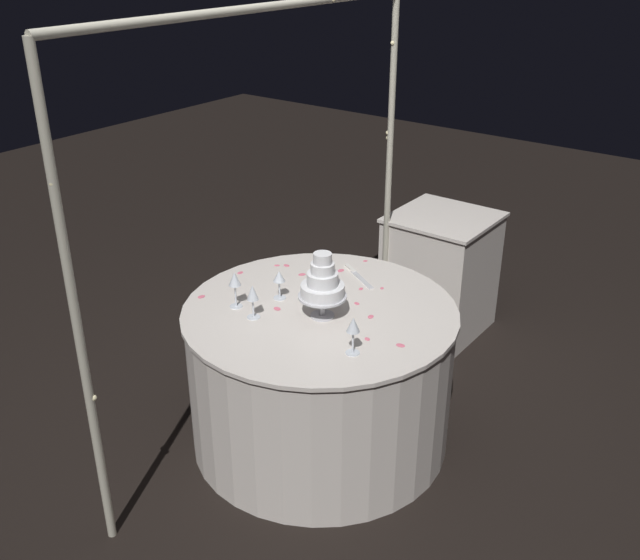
{
  "coord_description": "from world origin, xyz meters",
  "views": [
    {
      "loc": [
        -2.36,
        -1.77,
        2.32
      ],
      "look_at": [
        0.0,
        0.0,
        0.88
      ],
      "focal_mm": 40.6,
      "sensor_mm": 36.0,
      "label": 1
    }
  ],
  "objects_px": {
    "decorative_arch": "(265,165)",
    "wine_glass_1": "(235,281)",
    "wine_glass_4": "(322,260)",
    "side_table": "(440,273)",
    "cake_knife": "(357,275)",
    "wine_glass_2": "(253,294)",
    "tiered_cake": "(322,284)",
    "main_table": "(320,375)",
    "wine_glass_0": "(279,278)",
    "wine_glass_3": "(353,327)"
  },
  "relations": [
    {
      "from": "decorative_arch",
      "to": "wine_glass_1",
      "type": "distance_m",
      "value": 0.55
    },
    {
      "from": "wine_glass_1",
      "to": "wine_glass_4",
      "type": "height_order",
      "value": "wine_glass_1"
    },
    {
      "from": "side_table",
      "to": "cake_knife",
      "type": "height_order",
      "value": "side_table"
    },
    {
      "from": "wine_glass_2",
      "to": "cake_knife",
      "type": "relative_size",
      "value": 0.62
    },
    {
      "from": "wine_glass_2",
      "to": "cake_knife",
      "type": "height_order",
      "value": "wine_glass_2"
    },
    {
      "from": "decorative_arch",
      "to": "tiered_cake",
      "type": "xyz_separation_m",
      "value": [
        -0.05,
        -0.36,
        -0.47
      ]
    },
    {
      "from": "side_table",
      "to": "wine_glass_2",
      "type": "xyz_separation_m",
      "value": [
        -1.59,
        0.12,
        0.46
      ]
    },
    {
      "from": "main_table",
      "to": "wine_glass_1",
      "type": "relative_size",
      "value": 7.24
    },
    {
      "from": "wine_glass_0",
      "to": "wine_glass_1",
      "type": "bearing_deg",
      "value": 150.34
    },
    {
      "from": "wine_glass_2",
      "to": "wine_glass_3",
      "type": "distance_m",
      "value": 0.53
    },
    {
      "from": "wine_glass_0",
      "to": "cake_knife",
      "type": "xyz_separation_m",
      "value": [
        0.43,
        -0.15,
        -0.1
      ]
    },
    {
      "from": "side_table",
      "to": "wine_glass_2",
      "type": "distance_m",
      "value": 1.66
    },
    {
      "from": "decorative_arch",
      "to": "wine_glass_1",
      "type": "height_order",
      "value": "decorative_arch"
    },
    {
      "from": "wine_glass_2",
      "to": "cake_knife",
      "type": "xyz_separation_m",
      "value": [
        0.64,
        -0.13,
        -0.11
      ]
    },
    {
      "from": "main_table",
      "to": "wine_glass_4",
      "type": "distance_m",
      "value": 0.56
    },
    {
      "from": "wine_glass_1",
      "to": "cake_knife",
      "type": "bearing_deg",
      "value": -23.02
    },
    {
      "from": "wine_glass_1",
      "to": "cake_knife",
      "type": "distance_m",
      "value": 0.68
    },
    {
      "from": "decorative_arch",
      "to": "cake_knife",
      "type": "distance_m",
      "value": 0.79
    },
    {
      "from": "wine_glass_0",
      "to": "wine_glass_2",
      "type": "relative_size",
      "value": 0.87
    },
    {
      "from": "main_table",
      "to": "side_table",
      "type": "xyz_separation_m",
      "value": [
        1.34,
        0.08,
        0.02
      ]
    },
    {
      "from": "side_table",
      "to": "wine_glass_4",
      "type": "height_order",
      "value": "wine_glass_4"
    },
    {
      "from": "wine_glass_4",
      "to": "cake_knife",
      "type": "distance_m",
      "value": 0.23
    },
    {
      "from": "main_table",
      "to": "wine_glass_0",
      "type": "bearing_deg",
      "value": 96.98
    },
    {
      "from": "wine_glass_3",
      "to": "cake_knife",
      "type": "xyz_separation_m",
      "value": [
        0.63,
        0.41,
        -0.12
      ]
    },
    {
      "from": "decorative_arch",
      "to": "main_table",
      "type": "xyz_separation_m",
      "value": [
        0.0,
        -0.31,
        -1.0
      ]
    },
    {
      "from": "tiered_cake",
      "to": "wine_glass_1",
      "type": "distance_m",
      "value": 0.41
    },
    {
      "from": "decorative_arch",
      "to": "cake_knife",
      "type": "bearing_deg",
      "value": -30.79
    },
    {
      "from": "tiered_cake",
      "to": "wine_glass_0",
      "type": "distance_m",
      "value": 0.28
    },
    {
      "from": "cake_knife",
      "to": "wine_glass_3",
      "type": "bearing_deg",
      "value": -147.13
    },
    {
      "from": "tiered_cake",
      "to": "wine_glass_0",
      "type": "relative_size",
      "value": 2.19
    },
    {
      "from": "wine_glass_0",
      "to": "tiered_cake",
      "type": "bearing_deg",
      "value": -94.47
    },
    {
      "from": "tiered_cake",
      "to": "wine_glass_3",
      "type": "relative_size",
      "value": 1.86
    },
    {
      "from": "side_table",
      "to": "main_table",
      "type": "bearing_deg",
      "value": -176.79
    },
    {
      "from": "side_table",
      "to": "wine_glass_3",
      "type": "height_order",
      "value": "wine_glass_3"
    },
    {
      "from": "main_table",
      "to": "wine_glass_0",
      "type": "xyz_separation_m",
      "value": [
        -0.03,
        0.22,
        0.47
      ]
    },
    {
      "from": "tiered_cake",
      "to": "cake_knife",
      "type": "xyz_separation_m",
      "value": [
        0.45,
        0.12,
        -0.16
      ]
    },
    {
      "from": "wine_glass_1",
      "to": "decorative_arch",
      "type": "bearing_deg",
      "value": -5.95
    },
    {
      "from": "wine_glass_4",
      "to": "wine_glass_0",
      "type": "bearing_deg",
      "value": 167.74
    },
    {
      "from": "main_table",
      "to": "cake_knife",
      "type": "xyz_separation_m",
      "value": [
        0.4,
        0.07,
        0.37
      ]
    },
    {
      "from": "main_table",
      "to": "wine_glass_0",
      "type": "distance_m",
      "value": 0.52
    },
    {
      "from": "wine_glass_2",
      "to": "cake_knife",
      "type": "bearing_deg",
      "value": -11.19
    },
    {
      "from": "tiered_cake",
      "to": "wine_glass_4",
      "type": "distance_m",
      "value": 0.36
    },
    {
      "from": "wine_glass_1",
      "to": "cake_knife",
      "type": "height_order",
      "value": "wine_glass_1"
    },
    {
      "from": "decorative_arch",
      "to": "main_table",
      "type": "relative_size",
      "value": 1.69
    },
    {
      "from": "decorative_arch",
      "to": "wine_glass_2",
      "type": "relative_size",
      "value": 13.24
    },
    {
      "from": "wine_glass_2",
      "to": "wine_glass_0",
      "type": "bearing_deg",
      "value": 7.12
    },
    {
      "from": "wine_glass_1",
      "to": "wine_glass_2",
      "type": "distance_m",
      "value": 0.14
    },
    {
      "from": "wine_glass_1",
      "to": "wine_glass_4",
      "type": "distance_m",
      "value": 0.48
    },
    {
      "from": "wine_glass_1",
      "to": "wine_glass_2",
      "type": "xyz_separation_m",
      "value": [
        -0.03,
        -0.13,
        -0.02
      ]
    },
    {
      "from": "main_table",
      "to": "cake_knife",
      "type": "distance_m",
      "value": 0.55
    }
  ]
}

